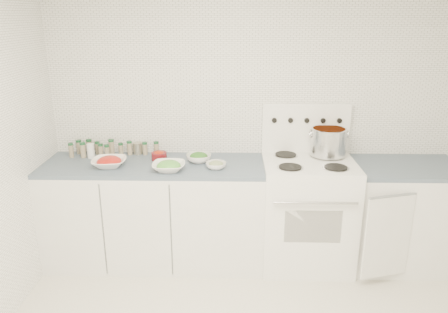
# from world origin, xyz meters

# --- Properties ---
(room_walls) EXTENTS (3.54, 3.04, 2.52)m
(room_walls) POSITION_xyz_m (0.00, 0.00, 1.56)
(room_walls) COLOR white
(room_walls) RESTS_ON ground
(counter_left) EXTENTS (1.85, 0.62, 0.90)m
(counter_left) POSITION_xyz_m (-0.82, 1.19, 0.45)
(counter_left) COLOR white
(counter_left) RESTS_ON ground
(stove) EXTENTS (0.76, 0.70, 1.36)m
(stove) POSITION_xyz_m (0.48, 1.19, 0.50)
(stove) COLOR white
(stove) RESTS_ON ground
(counter_right) EXTENTS (0.89, 0.74, 0.90)m
(counter_right) POSITION_xyz_m (1.30, 1.19, 0.45)
(counter_right) COLOR white
(counter_right) RESTS_ON ground
(stock_pot) EXTENTS (0.32, 0.30, 0.23)m
(stock_pot) POSITION_xyz_m (0.65, 1.33, 1.07)
(stock_pot) COLOR silver
(stock_pot) RESTS_ON stove
(bowl_tomato) EXTENTS (0.29, 0.29, 0.09)m
(bowl_tomato) POSITION_xyz_m (-1.17, 1.11, 0.94)
(bowl_tomato) COLOR white
(bowl_tomato) RESTS_ON counter_left
(bowl_snowpea) EXTENTS (0.27, 0.27, 0.09)m
(bowl_snowpea) POSITION_xyz_m (-0.67, 1.02, 0.94)
(bowl_snowpea) COLOR white
(bowl_snowpea) RESTS_ON counter_left
(bowl_broccoli) EXTENTS (0.23, 0.23, 0.09)m
(bowl_broccoli) POSITION_xyz_m (-0.45, 1.24, 0.94)
(bowl_broccoli) COLOR white
(bowl_broccoli) RESTS_ON counter_left
(bowl_zucchini) EXTENTS (0.21, 0.21, 0.07)m
(bowl_zucchini) POSITION_xyz_m (-0.29, 1.08, 0.93)
(bowl_zucchini) COLOR white
(bowl_zucchini) RESTS_ON counter_left
(bowl_pepper) EXTENTS (0.13, 0.13, 0.08)m
(bowl_pepper) POSITION_xyz_m (-0.79, 1.29, 0.94)
(bowl_pepper) COLOR maroon
(bowl_pepper) RESTS_ON counter_left
(salt_canister) EXTENTS (0.07, 0.07, 0.12)m
(salt_canister) POSITION_xyz_m (-1.39, 1.33, 0.96)
(salt_canister) COLOR white
(salt_canister) RESTS_ON counter_left
(tin_can) EXTENTS (0.10, 0.10, 0.11)m
(tin_can) POSITION_xyz_m (-1.01, 1.45, 0.95)
(tin_can) COLOR gray
(tin_can) RESTS_ON counter_left
(spice_cluster) EXTENTS (0.77, 0.16, 0.14)m
(spice_cluster) POSITION_xyz_m (-1.28, 1.41, 0.96)
(spice_cluster) COLOR gray
(spice_cluster) RESTS_ON counter_left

